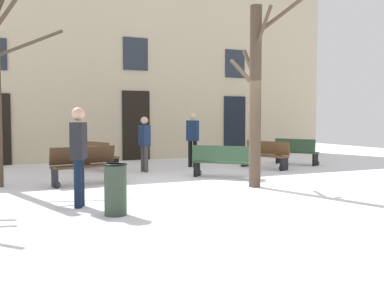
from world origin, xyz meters
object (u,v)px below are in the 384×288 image
at_px(tree_left_of_center, 255,91).
at_px(person_strolling, 79,151).
at_px(litter_bin, 115,189).
at_px(bench_by_litter_bin, 85,165).
at_px(person_near_bench, 144,141).
at_px(bench_facing_shops, 296,152).
at_px(person_crossing_plaza, 193,136).
at_px(bench_far_corner, 265,154).
at_px(bench_back_to_back_left, 96,155).
at_px(bench_back_to_back_right, 224,161).

distance_m(tree_left_of_center, person_strolling, 4.43).
bearing_deg(tree_left_of_center, litter_bin, -156.53).
xyz_separation_m(bench_by_litter_bin, person_strolling, (-0.54, -2.68, 0.55)).
bearing_deg(person_near_bench, bench_facing_shops, 75.84).
xyz_separation_m(litter_bin, person_near_bench, (2.15, 5.36, 0.49)).
xyz_separation_m(bench_by_litter_bin, person_crossing_plaza, (3.94, 2.41, 0.56)).
height_order(bench_far_corner, bench_by_litter_bin, bench_by_litter_bin).
distance_m(litter_bin, bench_by_litter_bin, 3.58).
bearing_deg(person_strolling, tree_left_of_center, -56.06).
xyz_separation_m(tree_left_of_center, person_near_bench, (-1.58, 3.74, -1.33)).
bearing_deg(bench_back_to_back_left, bench_facing_shops, -120.96).
bearing_deg(tree_left_of_center, person_crossing_plaza, 86.14).
height_order(tree_left_of_center, bench_by_litter_bin, tree_left_of_center).
distance_m(tree_left_of_center, bench_back_to_back_left, 5.88).
height_order(bench_facing_shops, bench_by_litter_bin, bench_by_litter_bin).
distance_m(bench_by_litter_bin, person_near_bench, 2.77).
xyz_separation_m(bench_facing_shops, person_near_bench, (-5.52, 0.14, 0.47)).
bearing_deg(bench_back_to_back_right, person_crossing_plaza, -51.56).
bearing_deg(bench_far_corner, litter_bin, -70.86).
bearing_deg(bench_back_to_back_left, litter_bin, 151.38).
bearing_deg(person_crossing_plaza, bench_back_to_back_right, -44.93).
bearing_deg(litter_bin, bench_back_to_back_right, 40.78).
xyz_separation_m(bench_facing_shops, person_crossing_plaza, (-3.65, 0.77, 0.57)).
bearing_deg(person_strolling, bench_by_litter_bin, 12.71).
bearing_deg(person_crossing_plaza, person_near_bench, -110.65).
relative_size(bench_back_to_back_right, person_strolling, 0.86).
xyz_separation_m(tree_left_of_center, bench_by_litter_bin, (-3.65, 1.96, -1.79)).
height_order(person_strolling, person_near_bench, person_strolling).
height_order(person_strolling, person_crossing_plaza, person_crossing_plaza).
relative_size(bench_back_to_back_right, person_near_bench, 0.93).
relative_size(litter_bin, person_near_bench, 0.52).
distance_m(litter_bin, person_crossing_plaza, 7.24).
distance_m(tree_left_of_center, bench_back_to_back_right, 2.43).
bearing_deg(bench_by_litter_bin, person_crossing_plaza, 21.42).
bearing_deg(person_crossing_plaza, bench_facing_shops, 38.85).
distance_m(bench_back_to_back_left, bench_by_litter_bin, 2.98).
xyz_separation_m(tree_left_of_center, person_crossing_plaza, (0.29, 4.37, -1.23)).
bearing_deg(bench_back_to_back_left, person_strolling, 145.57).
bearing_deg(litter_bin, bench_by_litter_bin, 88.63).
distance_m(tree_left_of_center, person_crossing_plaza, 4.55).
xyz_separation_m(litter_bin, bench_facing_shops, (7.68, 5.22, 0.02)).
relative_size(bench_facing_shops, person_crossing_plaza, 0.85).
distance_m(person_strolling, person_near_bench, 5.17).
relative_size(bench_back_to_back_left, bench_by_litter_bin, 1.08).
distance_m(litter_bin, bench_back_to_back_right, 4.96).
xyz_separation_m(bench_far_corner, bench_back_to_back_right, (-2.30, -1.47, 0.00)).
relative_size(person_strolling, person_near_bench, 1.09).
bearing_deg(tree_left_of_center, person_near_bench, 112.88).
relative_size(bench_by_litter_bin, person_crossing_plaza, 0.93).
relative_size(bench_facing_shops, person_near_bench, 0.93).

